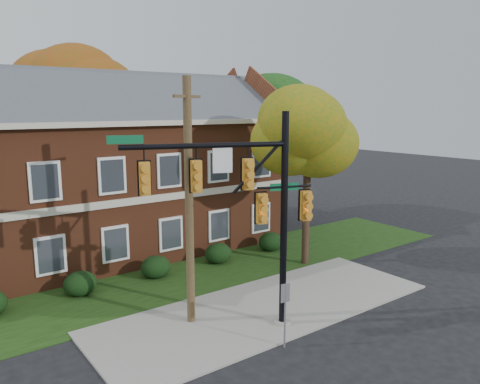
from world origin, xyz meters
TOP-DOWN VIEW (x-y plane):
  - ground at (0.00, 0.00)m, footprint 120.00×120.00m
  - sidewalk at (0.00, 1.00)m, footprint 14.00×5.00m
  - grass_strip at (0.00, 6.00)m, footprint 30.00×6.00m
  - apartment_building at (-2.00, 11.95)m, footprint 18.80×8.80m
  - hedge_left at (-5.50, 6.70)m, footprint 1.40×1.26m
  - hedge_center at (-2.00, 6.70)m, footprint 1.40×1.26m
  - hedge_right at (1.50, 6.70)m, footprint 1.40×1.26m
  - hedge_far_right at (5.00, 6.70)m, footprint 1.40×1.26m
  - tree_near_right at (5.22, 3.87)m, footprint 4.50×4.25m
  - tree_right_rear at (9.31, 12.81)m, footprint 6.30×5.95m
  - tree_far_rear at (-0.66, 19.79)m, footprint 6.84×6.46m
  - traffic_signal at (-1.79, 0.03)m, footprint 6.58×2.51m
  - utility_pole at (-3.03, 1.73)m, footprint 1.33×0.59m
  - sign_post at (-1.50, -1.70)m, footprint 0.32×0.10m

SIDE VIEW (x-z plane):
  - ground at x=0.00m, z-range 0.00..0.00m
  - grass_strip at x=0.00m, z-range 0.00..0.04m
  - sidewalk at x=0.00m, z-range 0.00..0.08m
  - hedge_left at x=-5.50m, z-range 0.00..1.05m
  - hedge_center at x=-2.00m, z-range 0.00..1.05m
  - hedge_right at x=1.50m, z-range 0.00..1.05m
  - hedge_far_right at x=5.00m, z-range 0.00..1.05m
  - sign_post at x=-1.50m, z-range 0.40..2.63m
  - utility_pole at x=-3.03m, z-range 0.06..8.97m
  - traffic_signal at x=-1.79m, z-range 0.93..8.66m
  - apartment_building at x=-2.00m, z-range 0.12..9.86m
  - tree_near_right at x=5.22m, z-range 2.38..10.96m
  - tree_right_rear at x=9.31m, z-range 2.81..13.43m
  - tree_far_rear at x=-0.66m, z-range 3.08..14.60m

